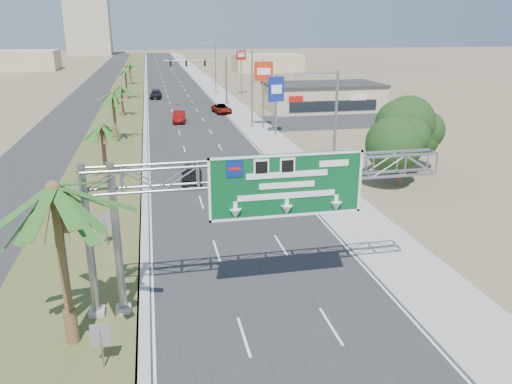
{
  "coord_description": "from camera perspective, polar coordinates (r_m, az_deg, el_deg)",
  "views": [
    {
      "loc": [
        -5.32,
        -11.36,
        12.87
      ],
      "look_at": [
        0.06,
        14.21,
        4.2
      ],
      "focal_mm": 35.0,
      "sensor_mm": 36.0,
      "label": 1
    }
  ],
  "objects": [
    {
      "name": "streetlight_far",
      "position": [
        100.49,
        -4.77,
        13.63
      ],
      "size": [
        3.27,
        0.44,
        10.0
      ],
      "color": "gray",
      "rests_on": "ground"
    },
    {
      "name": "oak_far",
      "position": [
        48.34,
        17.33,
        6.74
      ],
      "size": [
        3.5,
        3.5,
        5.6
      ],
      "color": "brown",
      "rests_on": "ground"
    },
    {
      "name": "tower_distant",
      "position": [
        262.76,
        -18.71,
        18.46
      ],
      "size": [
        20.0,
        16.0,
        35.0
      ],
      "primitive_type": "cube",
      "color": "tan",
      "rests_on": "ground"
    },
    {
      "name": "car_mid_lane",
      "position": [
        72.11,
        -8.78,
        8.51
      ],
      "size": [
        2.12,
        4.94,
        1.58
      ],
      "primitive_type": "imported",
      "rotation": [
        0.0,
        0.0,
        -0.09
      ],
      "color": "#680909",
      "rests_on": "ground"
    },
    {
      "name": "median_signback_a",
      "position": [
        20.93,
        -17.32,
        -15.66
      ],
      "size": [
        0.75,
        0.08,
        2.08
      ],
      "color": "gray",
      "rests_on": "ground"
    },
    {
      "name": "pole_sign_blue",
      "position": [
        61.88,
        2.33,
        11.41
      ],
      "size": [
        2.02,
        0.73,
        7.38
      ],
      "color": "gray",
      "rests_on": "ground"
    },
    {
      "name": "sidewalk_right",
      "position": [
        122.82,
        -5.49,
        12.29
      ],
      "size": [
        4.0,
        300.0,
        0.1
      ],
      "primitive_type": "cube",
      "color": "#9E9B93",
      "rests_on": "ground"
    },
    {
      "name": "median_signback_b",
      "position": [
        31.66,
        -16.84,
        -3.61
      ],
      "size": [
        0.75,
        0.08,
        2.08
      ],
      "color": "gray",
      "rests_on": "ground"
    },
    {
      "name": "palm_row_c",
      "position": [
        59.94,
        -16.08,
        10.76
      ],
      "size": [
        3.99,
        3.99,
        6.75
      ],
      "color": "brown",
      "rests_on": "ground"
    },
    {
      "name": "median_grass",
      "position": [
        122.12,
        -14.32,
        11.79
      ],
      "size": [
        7.0,
        300.0,
        0.12
      ],
      "primitive_type": "cube",
      "color": "#465927",
      "rests_on": "ground"
    },
    {
      "name": "streetlight_mid",
      "position": [
        65.12,
        -0.63,
        11.15
      ],
      "size": [
        3.27,
        0.44,
        10.0
      ],
      "color": "gray",
      "rests_on": "ground"
    },
    {
      "name": "palm_row_e",
      "position": [
        96.76,
        -14.72,
        13.17
      ],
      "size": [
        3.99,
        3.99,
        6.15
      ],
      "color": "brown",
      "rests_on": "ground"
    },
    {
      "name": "pole_sign_red_far",
      "position": [
        99.76,
        -1.72,
        14.95
      ],
      "size": [
        2.12,
        1.19,
        8.77
      ],
      "color": "gray",
      "rests_on": "ground"
    },
    {
      "name": "store_building",
      "position": [
        82.76,
        7.63,
        10.65
      ],
      "size": [
        18.0,
        10.0,
        4.0
      ],
      "primitive_type": "cube",
      "color": "tan",
      "rests_on": "ground"
    },
    {
      "name": "car_left_lane",
      "position": [
        43.69,
        -7.37,
        2.09
      ],
      "size": [
        2.16,
        4.53,
        1.49
      ],
      "primitive_type": "imported",
      "rotation": [
        0.0,
        0.0,
        -0.09
      ],
      "color": "black",
      "rests_on": "ground"
    },
    {
      "name": "opposing_road",
      "position": [
        122.6,
        -17.65,
        11.5
      ],
      "size": [
        8.0,
        300.0,
        0.02
      ],
      "primitive_type": "cube",
      "color": "#28282B",
      "rests_on": "ground"
    },
    {
      "name": "palm_near",
      "position": [
        20.62,
        -22.17,
        0.22
      ],
      "size": [
        5.7,
        5.7,
        8.35
      ],
      "color": "brown",
      "rests_on": "ground"
    },
    {
      "name": "sign_gantry",
      "position": [
        22.75,
        -0.54,
        0.94
      ],
      "size": [
        16.75,
        1.24,
        7.5
      ],
      "color": "gray",
      "rests_on": "ground"
    },
    {
      "name": "road",
      "position": [
        122.16,
        -9.54,
        12.07
      ],
      "size": [
        12.0,
        300.0,
        0.02
      ],
      "primitive_type": "cube",
      "color": "#28282B",
      "rests_on": "ground"
    },
    {
      "name": "palm_row_f",
      "position": [
        121.71,
        -14.26,
        13.97
      ],
      "size": [
        3.99,
        3.99,
        5.75
      ],
      "color": "brown",
      "rests_on": "ground"
    },
    {
      "name": "palm_row_d",
      "position": [
        77.93,
        -15.2,
        11.51
      ],
      "size": [
        3.99,
        3.99,
        5.45
      ],
      "color": "brown",
      "rests_on": "ground"
    },
    {
      "name": "oak_near",
      "position": [
        43.34,
        16.45,
        6.51
      ],
      "size": [
        4.5,
        4.5,
        6.8
      ],
      "color": "brown",
      "rests_on": "ground"
    },
    {
      "name": "signal_mast",
      "position": [
        84.37,
        -4.81,
        12.84
      ],
      "size": [
        10.28,
        0.71,
        8.0
      ],
      "color": "gray",
      "rests_on": "ground"
    },
    {
      "name": "building_distant_right",
      "position": [
        155.77,
        1.29,
        14.54
      ],
      "size": [
        20.0,
        12.0,
        5.0
      ],
      "primitive_type": "cube",
      "color": "tan",
      "rests_on": "ground"
    },
    {
      "name": "pole_sign_red_near",
      "position": [
        65.25,
        0.86,
        13.19
      ],
      "size": [
        2.41,
        0.78,
        8.9
      ],
      "color": "gray",
      "rests_on": "ground"
    },
    {
      "name": "building_distant_left",
      "position": [
        176.17,
        -25.63,
        13.42
      ],
      "size": [
        24.0,
        14.0,
        6.0
      ],
      "primitive_type": "cube",
      "color": "tan",
      "rests_on": "ground"
    },
    {
      "name": "streetlight_near",
      "position": [
        36.59,
        8.65,
        5.24
      ],
      "size": [
        3.27,
        0.44,
        10.0
      ],
      "color": "gray",
      "rests_on": "ground"
    },
    {
      "name": "car_right_lane",
      "position": [
        79.11,
        -3.94,
        9.47
      ],
      "size": [
        2.96,
        5.27,
        1.39
      ],
      "primitive_type": "imported",
      "rotation": [
        0.0,
        0.0,
        0.13
      ],
      "color": "gray",
      "rests_on": "ground"
    },
    {
      "name": "car_far",
      "position": [
        97.45,
        -11.37,
        10.86
      ],
      "size": [
        2.52,
        5.3,
        1.49
      ],
      "primitive_type": "imported",
      "rotation": [
        0.0,
        0.0,
        -0.09
      ],
      "color": "black",
      "rests_on": "ground"
    },
    {
      "name": "palm_row_b",
      "position": [
        44.29,
        -17.23,
        7.17
      ],
      "size": [
        3.99,
        3.99,
        5.95
      ],
      "color": "brown",
      "rests_on": "ground"
    }
  ]
}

